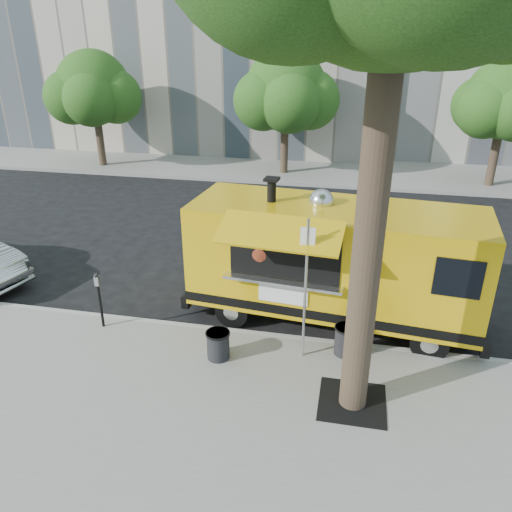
{
  "coord_description": "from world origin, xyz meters",
  "views": [
    {
      "loc": [
        2.31,
        -10.09,
        6.29
      ],
      "look_at": [
        0.26,
        0.0,
        1.59
      ],
      "focal_mm": 35.0,
      "sensor_mm": 36.0,
      "label": 1
    }
  ],
  "objects": [
    {
      "name": "food_truck",
      "position": [
        1.97,
        0.17,
        1.56
      ],
      "size": [
        6.89,
        3.43,
        3.31
      ],
      "rotation": [
        0.0,
        0.0,
        -0.1
      ],
      "color": "#DFAD0B",
      "rests_on": "ground"
    },
    {
      "name": "far_tree_a",
      "position": [
        -10.0,
        12.3,
        3.78
      ],
      "size": [
        3.42,
        3.42,
        5.36
      ],
      "color": "#33261C",
      "rests_on": "far_sidewalk"
    },
    {
      "name": "parking_meter",
      "position": [
        -3.0,
        -1.35,
        0.98
      ],
      "size": [
        0.11,
        0.11,
        1.33
      ],
      "color": "black",
      "rests_on": "sidewalk"
    },
    {
      "name": "far_tree_b",
      "position": [
        -1.0,
        12.7,
        3.83
      ],
      "size": [
        3.6,
        3.6,
        5.5
      ],
      "color": "#33261C",
      "rests_on": "far_sidewalk"
    },
    {
      "name": "tree_well",
      "position": [
        2.6,
        -2.8,
        0.15
      ],
      "size": [
        1.2,
        1.2,
        0.02
      ],
      "primitive_type": "cube",
      "color": "black",
      "rests_on": "sidewalk"
    },
    {
      "name": "far_tree_c",
      "position": [
        8.0,
        12.4,
        3.72
      ],
      "size": [
        3.24,
        3.24,
        5.21
      ],
      "color": "#33261C",
      "rests_on": "far_sidewalk"
    },
    {
      "name": "curb",
      "position": [
        0.0,
        -0.93,
        0.07
      ],
      "size": [
        60.0,
        0.14,
        0.16
      ],
      "primitive_type": "cube",
      "color": "#999993",
      "rests_on": "ground"
    },
    {
      "name": "sidewalk",
      "position": [
        0.0,
        -4.0,
        0.07
      ],
      "size": [
        60.0,
        6.0,
        0.15
      ],
      "primitive_type": "cube",
      "color": "gray",
      "rests_on": "ground"
    },
    {
      "name": "sign_post",
      "position": [
        1.55,
        -1.55,
        1.85
      ],
      "size": [
        0.28,
        0.06,
        3.0
      ],
      "color": "silver",
      "rests_on": "sidewalk"
    },
    {
      "name": "trash_bin_left",
      "position": [
        -0.13,
        -1.97,
        0.47
      ],
      "size": [
        0.5,
        0.5,
        0.6
      ],
      "color": "black",
      "rests_on": "sidewalk"
    },
    {
      "name": "ground",
      "position": [
        0.0,
        0.0,
        0.0
      ],
      "size": [
        120.0,
        120.0,
        0.0
      ],
      "primitive_type": "plane",
      "color": "black",
      "rests_on": "ground"
    },
    {
      "name": "trash_bin_right",
      "position": [
        2.42,
        -1.3,
        0.49
      ],
      "size": [
        0.53,
        0.53,
        0.63
      ],
      "color": "black",
      "rests_on": "sidewalk"
    },
    {
      "name": "far_sidewalk",
      "position": [
        0.0,
        13.5,
        0.07
      ],
      "size": [
        60.0,
        5.0,
        0.15
      ],
      "primitive_type": "cube",
      "color": "gray",
      "rests_on": "ground"
    }
  ]
}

